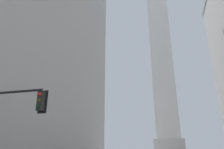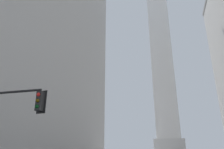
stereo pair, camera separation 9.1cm
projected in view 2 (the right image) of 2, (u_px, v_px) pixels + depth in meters
The scene contains 3 objects.
building_left at pixel (9, 18), 34.82m from camera, with size 20.33×41.95×44.77m.
obelisk at pixel (160, 36), 66.49m from camera, with size 7.38×7.38×75.23m.
traffic_light_near_left at pixel (2, 112), 12.60m from camera, with size 4.27×0.52×5.30m.
Camera 2 is at (0.01, -1.14, 1.60)m, focal length 35.00 mm.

